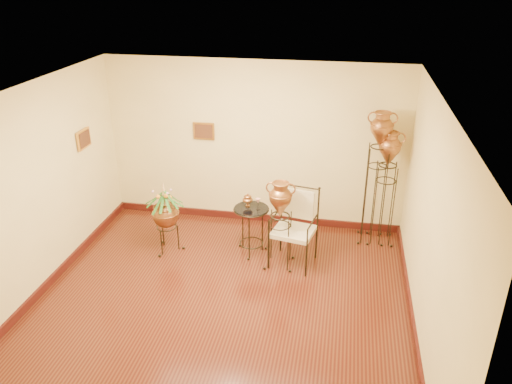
% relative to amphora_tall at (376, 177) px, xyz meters
% --- Properties ---
extents(ground, '(5.00, 5.00, 0.00)m').
position_rel_amphora_tall_xyz_m(ground, '(-2.00, -2.15, -1.12)').
color(ground, '#552614').
rests_on(ground, ground).
extents(room_shell, '(5.02, 5.02, 2.81)m').
position_rel_amphora_tall_xyz_m(room_shell, '(-2.01, -2.14, 0.62)').
color(room_shell, '#FFF0A4').
rests_on(room_shell, ground).
extents(amphora_tall, '(0.54, 0.54, 2.19)m').
position_rel_amphora_tall_xyz_m(amphora_tall, '(0.00, 0.00, 0.00)').
color(amphora_tall, black).
rests_on(amphora_tall, ground).
extents(amphora_mid, '(0.50, 0.50, 1.89)m').
position_rel_amphora_tall_xyz_m(amphora_mid, '(0.15, -0.00, -0.16)').
color(amphora_mid, black).
rests_on(amphora_mid, ground).
extents(amphora_short, '(0.49, 0.49, 1.38)m').
position_rel_amphora_tall_xyz_m(amphora_short, '(-1.37, -1.00, -0.43)').
color(amphora_short, black).
rests_on(amphora_short, ground).
extents(planter_urn, '(0.68, 0.68, 1.20)m').
position_rel_amphora_tall_xyz_m(planter_urn, '(-3.15, -0.91, -0.45)').
color(planter_urn, black).
rests_on(planter_urn, ground).
extents(armchair, '(0.77, 0.74, 1.18)m').
position_rel_amphora_tall_xyz_m(armchair, '(-1.17, -0.93, -0.52)').
color(armchair, black).
rests_on(armchair, ground).
extents(side_table, '(0.62, 0.62, 0.97)m').
position_rel_amphora_tall_xyz_m(side_table, '(-1.84, -0.73, -0.71)').
color(side_table, black).
rests_on(side_table, ground).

